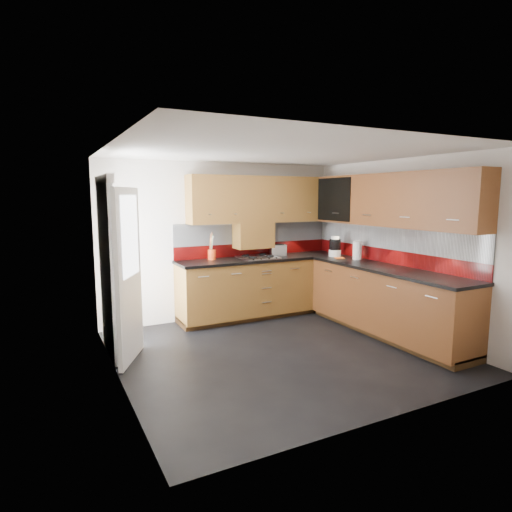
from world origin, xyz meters
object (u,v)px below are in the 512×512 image
gas_hob (258,257)px  food_processor (335,247)px  toaster (278,250)px  utensil_pot (212,253)px

gas_hob → food_processor: size_ratio=1.77×
toaster → food_processor: food_processor is taller
utensil_pot → food_processor: size_ratio=1.31×
utensil_pot → food_processor: utensil_pot is taller
gas_hob → toaster: (0.43, 0.12, 0.07)m
utensil_pot → toaster: utensil_pot is taller
gas_hob → utensil_pot: bearing=165.5°
gas_hob → food_processor: food_processor is taller
gas_hob → utensil_pot: (-0.70, 0.18, 0.08)m
gas_hob → food_processor: 1.24m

